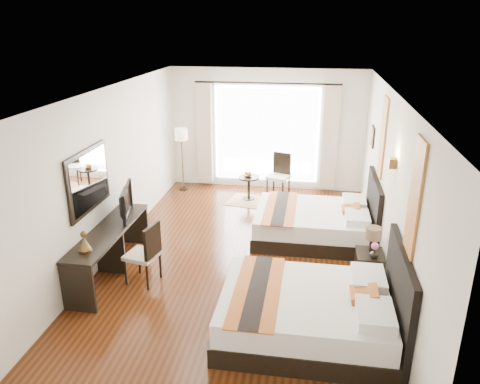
# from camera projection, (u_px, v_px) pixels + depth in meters

# --- Properties ---
(floor) EXTENTS (4.50, 7.50, 0.01)m
(floor) POSITION_uv_depth(u_px,v_px,m) (242.00, 261.00, 7.85)
(floor) COLOR #331709
(floor) RESTS_ON ground
(ceiling) EXTENTS (4.50, 7.50, 0.02)m
(ceiling) POSITION_uv_depth(u_px,v_px,m) (242.00, 93.00, 6.88)
(ceiling) COLOR white
(ceiling) RESTS_ON wall_headboard
(wall_headboard) EXTENTS (0.01, 7.50, 2.80)m
(wall_headboard) POSITION_uv_depth(u_px,v_px,m) (389.00, 190.00, 7.03)
(wall_headboard) COLOR silver
(wall_headboard) RESTS_ON floor
(wall_desk) EXTENTS (0.01, 7.50, 2.80)m
(wall_desk) POSITION_uv_depth(u_px,v_px,m) (107.00, 175.00, 7.69)
(wall_desk) COLOR silver
(wall_desk) RESTS_ON floor
(wall_window) EXTENTS (4.50, 0.01, 2.80)m
(wall_window) POSITION_uv_depth(u_px,v_px,m) (267.00, 130.00, 10.83)
(wall_window) COLOR silver
(wall_window) RESTS_ON floor
(wall_entry) EXTENTS (4.50, 0.01, 2.80)m
(wall_entry) POSITION_uv_depth(u_px,v_px,m) (173.00, 328.00, 3.90)
(wall_entry) COLOR silver
(wall_entry) RESTS_ON floor
(window_glass) EXTENTS (2.40, 0.02, 2.20)m
(window_glass) POSITION_uv_depth(u_px,v_px,m) (266.00, 134.00, 10.85)
(window_glass) COLOR white
(window_glass) RESTS_ON wall_window
(sheer_curtain) EXTENTS (2.30, 0.02, 2.10)m
(sheer_curtain) POSITION_uv_depth(u_px,v_px,m) (266.00, 135.00, 10.79)
(sheer_curtain) COLOR white
(sheer_curtain) RESTS_ON wall_window
(drape_left) EXTENTS (0.35, 0.14, 2.35)m
(drape_left) POSITION_uv_depth(u_px,v_px,m) (205.00, 134.00, 10.98)
(drape_left) COLOR #B3A78B
(drape_left) RESTS_ON floor
(drape_right) EXTENTS (0.35, 0.14, 2.35)m
(drape_right) POSITION_uv_depth(u_px,v_px,m) (330.00, 139.00, 10.55)
(drape_right) COLOR #B3A78B
(drape_right) RESTS_ON floor
(art_panel_near) EXTENTS (0.03, 0.50, 1.35)m
(art_panel_near) POSITION_uv_depth(u_px,v_px,m) (415.00, 198.00, 5.21)
(art_panel_near) COLOR maroon
(art_panel_near) RESTS_ON wall_headboard
(art_panel_far) EXTENTS (0.03, 0.50, 1.35)m
(art_panel_far) POSITION_uv_depth(u_px,v_px,m) (383.00, 137.00, 7.85)
(art_panel_far) COLOR maroon
(art_panel_far) RESTS_ON wall_headboard
(wall_sconce) EXTENTS (0.10, 0.14, 0.14)m
(wall_sconce) POSITION_uv_depth(u_px,v_px,m) (392.00, 163.00, 6.56)
(wall_sconce) COLOR #4E381B
(wall_sconce) RESTS_ON wall_headboard
(mirror_frame) EXTENTS (0.04, 1.25, 0.95)m
(mirror_frame) POSITION_uv_depth(u_px,v_px,m) (88.00, 180.00, 7.00)
(mirror_frame) COLOR black
(mirror_frame) RESTS_ON wall_desk
(mirror_glass) EXTENTS (0.01, 1.12, 0.82)m
(mirror_glass) POSITION_uv_depth(u_px,v_px,m) (90.00, 180.00, 6.99)
(mirror_glass) COLOR white
(mirror_glass) RESTS_ON mirror_frame
(bed_near) EXTENTS (2.24, 1.74, 1.26)m
(bed_near) POSITION_uv_depth(u_px,v_px,m) (313.00, 312.00, 5.93)
(bed_near) COLOR black
(bed_near) RESTS_ON floor
(bed_far) EXTENTS (2.14, 1.67, 1.21)m
(bed_far) POSITION_uv_depth(u_px,v_px,m) (317.00, 223.00, 8.56)
(bed_far) COLOR black
(bed_far) RESTS_ON floor
(nightstand) EXTENTS (0.41, 0.50, 0.48)m
(nightstand) POSITION_uv_depth(u_px,v_px,m) (369.00, 267.00, 7.17)
(nightstand) COLOR black
(nightstand) RESTS_ON floor
(table_lamp) EXTENTS (0.24, 0.24, 0.38)m
(table_lamp) POSITION_uv_depth(u_px,v_px,m) (374.00, 235.00, 7.05)
(table_lamp) COLOR black
(table_lamp) RESTS_ON nightstand
(vase) EXTENTS (0.16, 0.16, 0.14)m
(vase) POSITION_uv_depth(u_px,v_px,m) (374.00, 253.00, 6.91)
(vase) COLOR black
(vase) RESTS_ON nightstand
(console_desk) EXTENTS (0.50, 2.20, 0.76)m
(console_desk) POSITION_uv_depth(u_px,v_px,m) (110.00, 251.00, 7.37)
(console_desk) COLOR black
(console_desk) RESTS_ON floor
(television) EXTENTS (0.33, 0.88, 0.51)m
(television) POSITION_uv_depth(u_px,v_px,m) (122.00, 201.00, 7.66)
(television) COLOR black
(television) RESTS_ON console_desk
(bronze_figurine) EXTENTS (0.21, 0.21, 0.28)m
(bronze_figurine) POSITION_uv_depth(u_px,v_px,m) (85.00, 243.00, 6.50)
(bronze_figurine) COLOR #4E381B
(bronze_figurine) RESTS_ON console_desk
(desk_chair) EXTENTS (0.53, 0.53, 0.97)m
(desk_chair) POSITION_uv_depth(u_px,v_px,m) (144.00, 264.00, 7.15)
(desk_chair) COLOR #B1A988
(desk_chair) RESTS_ON floor
(floor_lamp) EXTENTS (0.30, 0.30, 1.47)m
(floor_lamp) POSITION_uv_depth(u_px,v_px,m) (181.00, 139.00, 10.72)
(floor_lamp) COLOR black
(floor_lamp) RESTS_ON floor
(side_table) EXTENTS (0.46, 0.46, 0.53)m
(side_table) POSITION_uv_depth(u_px,v_px,m) (249.00, 188.00, 10.45)
(side_table) COLOR black
(side_table) RESTS_ON floor
(fruit_bowl) EXTENTS (0.23, 0.23, 0.05)m
(fruit_bowl) POSITION_uv_depth(u_px,v_px,m) (248.00, 176.00, 10.35)
(fruit_bowl) COLOR #4E391B
(fruit_bowl) RESTS_ON side_table
(window_chair) EXTENTS (0.57, 0.57, 0.97)m
(window_chair) POSITION_uv_depth(u_px,v_px,m) (279.00, 183.00, 10.67)
(window_chair) COLOR #B1A988
(window_chair) RESTS_ON floor
(jute_rug) EXTENTS (1.30, 0.99, 0.01)m
(jute_rug) POSITION_uv_depth(u_px,v_px,m) (255.00, 202.00, 10.37)
(jute_rug) COLOR tan
(jute_rug) RESTS_ON floor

